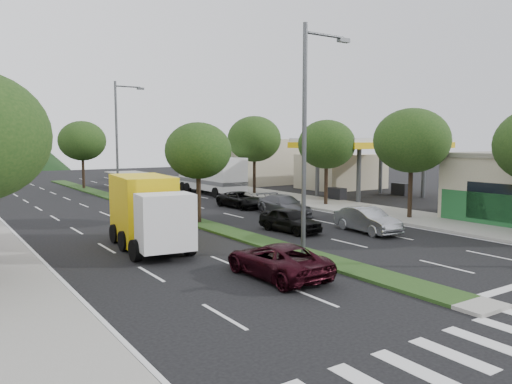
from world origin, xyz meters
TOP-DOWN VIEW (x-y plane):
  - ground at (0.00, 0.00)m, footprint 160.00×160.00m
  - sidewalk_right at (12.50, 25.00)m, footprint 5.00×90.00m
  - median at (0.00, 28.00)m, footprint 1.60×56.00m
  - gas_canopy at (19.00, 22.00)m, footprint 12.20×8.20m
  - bldg_right_far at (19.50, 44.00)m, footprint 10.00×16.00m
  - tree_r_b at (12.00, 12.00)m, footprint 4.80×4.80m
  - tree_r_c at (12.00, 20.00)m, footprint 4.40×4.40m
  - tree_r_d at (12.00, 30.00)m, footprint 5.00×5.00m
  - tree_r_e at (12.00, 40.00)m, footprint 4.60×4.60m
  - tree_med_near at (0.00, 18.00)m, footprint 4.00×4.00m
  - tree_med_far at (0.00, 44.00)m, footprint 4.80×4.80m
  - streetlight_near at (0.21, 8.00)m, footprint 2.60×0.25m
  - streetlight_mid at (0.21, 33.00)m, footprint 2.60×0.25m
  - sedan_silver at (6.40, 10.30)m, footprint 1.88×4.35m
  - suv_maroon at (-3.07, 5.77)m, footprint 2.19×4.63m
  - car_queue_a at (2.95, 12.80)m, footprint 2.00×4.07m
  - car_queue_b at (6.32, 17.80)m, footprint 2.27×4.90m
  - car_queue_c at (2.30, 27.80)m, footprint 1.66×4.17m
  - car_queue_d at (6.05, 22.80)m, footprint 2.37×4.52m
  - car_queue_e at (3.23, 32.80)m, footprint 1.93×4.24m
  - car_queue_f at (4.38, 42.11)m, footprint 2.37×4.87m
  - box_truck at (-5.09, 13.39)m, footprint 3.30×7.03m
  - motorhome at (9.00, 32.92)m, footprint 3.05×9.21m

SIDE VIEW (x-z plane):
  - ground at x=0.00m, z-range 0.00..0.00m
  - median at x=0.00m, z-range 0.00..0.12m
  - sidewalk_right at x=12.50m, z-range 0.00..0.15m
  - car_queue_d at x=6.05m, z-range 0.00..1.22m
  - suv_maroon at x=-3.07m, z-range 0.00..1.28m
  - car_queue_a at x=2.95m, z-range 0.00..1.33m
  - car_queue_c at x=2.30m, z-range 0.00..1.35m
  - car_queue_f at x=4.38m, z-range 0.00..1.36m
  - car_queue_b at x=6.32m, z-range 0.00..1.38m
  - sedan_silver at x=6.40m, z-range 0.00..1.39m
  - car_queue_e at x=3.23m, z-range 0.00..1.41m
  - box_truck at x=-5.09m, z-range -0.09..3.26m
  - motorhome at x=9.00m, z-range 0.12..3.63m
  - bldg_right_far at x=19.50m, z-range 0.00..5.20m
  - tree_med_near at x=0.00m, z-range 1.42..7.44m
  - gas_canopy at x=19.00m, z-range 2.02..7.27m
  - tree_r_c at x=12.00m, z-range 1.51..7.99m
  - tree_r_e at x=12.00m, z-range 1.54..8.25m
  - tree_med_far at x=0.00m, z-range 1.54..8.47m
  - tree_r_b at x=12.00m, z-range 1.57..8.50m
  - tree_r_d at x=12.00m, z-range 1.60..8.76m
  - streetlight_near at x=0.21m, z-range 0.58..10.58m
  - streetlight_mid at x=0.21m, z-range 0.58..10.58m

